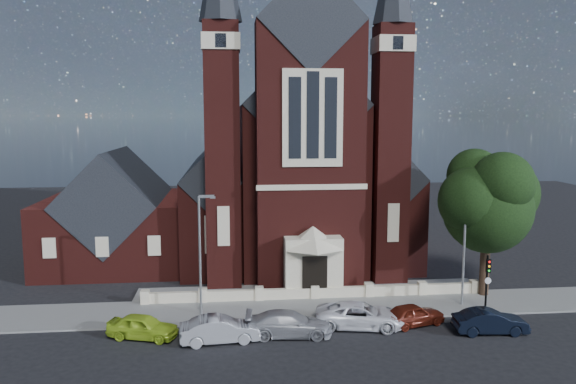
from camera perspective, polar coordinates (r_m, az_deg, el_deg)
name	(u,v)px	position (r m, az deg, el deg)	size (l,w,h in m)	color
ground	(300,268)	(49.39, 1.23, -7.71)	(120.00, 120.00, 0.00)	black
pavement_strip	(319,309)	(39.47, 3.16, -11.74)	(60.00, 5.00, 0.12)	slate
forecourt_paving	(311,291)	(43.22, 2.31, -9.99)	(26.00, 3.00, 0.14)	slate
forecourt_wall	(315,299)	(41.34, 2.72, -10.83)	(24.00, 0.40, 0.90)	beige
church	(290,166)	(55.72, 0.24, 2.62)	(20.01, 34.90, 29.20)	#471613
parish_hall	(117,220)	(52.04, -16.97, -2.72)	(12.00, 12.20, 10.24)	#471613
street_tree	(491,203)	(42.68, 19.91, -1.08)	(6.40, 6.60, 10.70)	black
street_lamp_left	(201,248)	(37.28, -8.82, -5.63)	(1.16, 0.22, 8.09)	gray
street_lamp_right	(466,242)	(40.54, 17.61, -4.82)	(1.16, 0.22, 8.09)	gray
traffic_signal	(487,276)	(40.01, 19.60, -8.05)	(0.28, 0.42, 4.00)	black
car_lime_van	(143,326)	(35.41, -14.54, -13.09)	(1.69, 4.21, 1.44)	#ADD42A
car_silver_a	(220,330)	(33.98, -6.94, -13.71)	(1.62, 4.66, 1.53)	#95979C
car_silver_b	(289,324)	(34.64, 0.10, -13.25)	(2.11, 5.19, 1.51)	#93949A
car_white_suv	(360,315)	(36.24, 7.33, -12.32)	(2.56, 5.55, 1.54)	white
car_dark_red	(413,315)	(37.12, 12.59, -12.06)	(1.66, 4.12, 1.41)	#5B1B0F
car_navy	(490,322)	(37.16, 19.85, -12.28)	(1.54, 4.42, 1.46)	black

